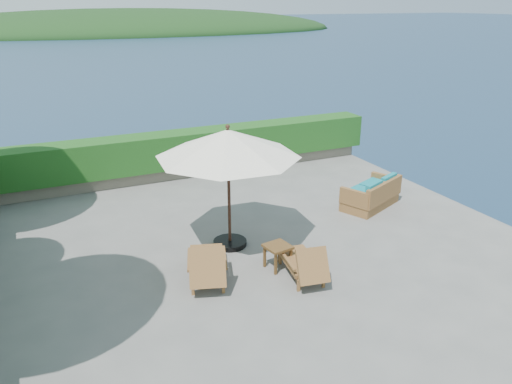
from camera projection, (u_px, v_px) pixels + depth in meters
name	position (u px, v px, depth m)	size (l,w,h in m)	color
ground	(259.00, 256.00, 10.33)	(12.00, 12.00, 0.00)	gray
foundation	(259.00, 319.00, 10.88)	(12.00, 12.00, 3.00)	#585146
ocean	(259.00, 372.00, 11.40)	(600.00, 600.00, 0.00)	#173148
offshore_island	(129.00, 32.00, 139.95)	(126.00, 57.60, 12.60)	black
planter_wall_far	(180.00, 170.00, 15.02)	(12.00, 0.60, 0.36)	gray
hedge_far	(179.00, 149.00, 14.78)	(12.40, 0.90, 1.00)	#1B4112
patio_umbrella	(228.00, 145.00, 9.99)	(3.77, 3.77, 2.67)	black
lounge_left	(207.00, 263.00, 9.28)	(1.10, 1.69, 0.91)	brown
lounge_right	(304.00, 263.00, 9.38)	(0.79, 1.48, 0.81)	brown
side_table	(278.00, 249.00, 9.73)	(0.54, 0.54, 0.50)	brown
wicker_loveseat	(372.00, 195.00, 12.71)	(1.85, 1.44, 0.81)	brown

